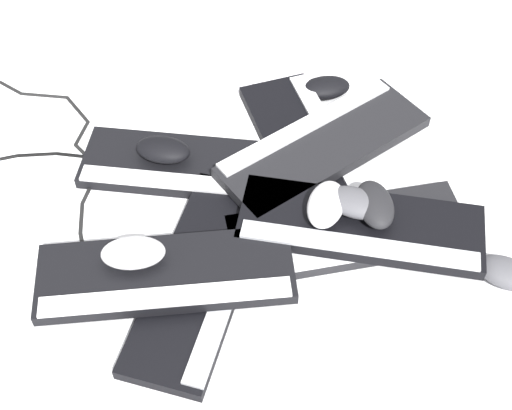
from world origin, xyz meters
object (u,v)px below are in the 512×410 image
object	(u,v)px
keyboard_0	(192,167)
keyboard_1	(203,276)
keyboard_5	(323,145)
mouse_2	(355,203)
mouse_3	(326,204)
mouse_7	(507,273)
mouse_4	(325,88)
keyboard_6	(360,226)
mouse_5	(133,253)
keyboard_4	(166,275)
mouse_6	(163,150)
keyboard_2	(349,233)
mouse_0	(375,204)
keyboard_3	(308,152)

from	to	relation	value
keyboard_0	keyboard_1	distance (m)	0.26
keyboard_5	mouse_2	distance (m)	0.19
mouse_3	mouse_7	world-z (taller)	mouse_3
mouse_4	mouse_3	bearing A→B (deg)	74.42
keyboard_0	keyboard_1	world-z (taller)	same
keyboard_6	mouse_5	distance (m)	0.41
keyboard_0	keyboard_5	bearing A→B (deg)	-150.13
keyboard_4	mouse_4	bearing A→B (deg)	-98.19
mouse_6	keyboard_0	bearing A→B (deg)	-0.66
keyboard_2	keyboard_5	xyz separation A→B (m)	(0.11, -0.17, 0.03)
keyboard_4	mouse_3	size ratio (longest dim) A/B	4.16
keyboard_2	mouse_2	size ratio (longest dim) A/B	4.07
keyboard_2	keyboard_5	world-z (taller)	keyboard_5
keyboard_4	keyboard_6	bearing A→B (deg)	-139.92
keyboard_2	mouse_4	xyz separation A→B (m)	(0.17, -0.35, 0.01)
mouse_0	mouse_3	distance (m)	0.09
keyboard_0	mouse_7	xyz separation A→B (m)	(-0.62, 0.01, 0.01)
keyboard_3	mouse_0	distance (m)	0.23
keyboard_3	mouse_4	size ratio (longest dim) A/B	3.90
keyboard_4	mouse_7	xyz separation A→B (m)	(-0.54, -0.25, -0.02)
keyboard_0	mouse_6	distance (m)	0.07
mouse_2	mouse_6	bearing A→B (deg)	-2.05
mouse_6	mouse_0	bearing A→B (deg)	-9.60
keyboard_5	mouse_0	world-z (taller)	mouse_0
keyboard_1	keyboard_6	size ratio (longest dim) A/B	0.98
keyboard_1	mouse_0	world-z (taller)	mouse_0
mouse_2	mouse_7	xyz separation A→B (m)	(-0.29, -0.00, -0.06)
keyboard_0	mouse_7	bearing A→B (deg)	178.78
keyboard_1	mouse_0	xyz separation A→B (m)	(-0.24, -0.22, 0.07)
mouse_3	mouse_6	world-z (taller)	mouse_3
keyboard_5	mouse_7	bearing A→B (deg)	160.06
mouse_2	mouse_6	distance (m)	0.40
keyboard_5	mouse_4	xyz separation A→B (m)	(0.06, -0.19, -0.02)
mouse_5	mouse_3	bearing A→B (deg)	13.66
keyboard_0	keyboard_6	size ratio (longest dim) A/B	1.00
keyboard_5	mouse_4	distance (m)	0.20
mouse_0	mouse_5	xyz separation A→B (m)	(0.35, 0.26, 0.00)
keyboard_4	mouse_2	bearing A→B (deg)	-135.40
keyboard_6	mouse_3	size ratio (longest dim) A/B	4.20
mouse_0	mouse_6	xyz separation A→B (m)	(0.43, 0.00, -0.03)
keyboard_3	mouse_5	size ratio (longest dim) A/B	3.90
keyboard_4	keyboard_2	bearing A→B (deg)	-138.10
mouse_7	keyboard_6	bearing A→B (deg)	-172.18
mouse_2	mouse_7	world-z (taller)	mouse_2
mouse_2	mouse_3	world-z (taller)	same
keyboard_3	keyboard_1	bearing A→B (deg)	79.16
keyboard_4	keyboard_3	bearing A→B (deg)	-106.43
mouse_6	mouse_7	world-z (taller)	mouse_6
keyboard_5	mouse_0	bearing A→B (deg)	136.77
mouse_4	keyboard_6	bearing A→B (deg)	83.70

